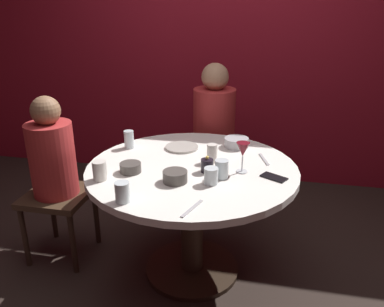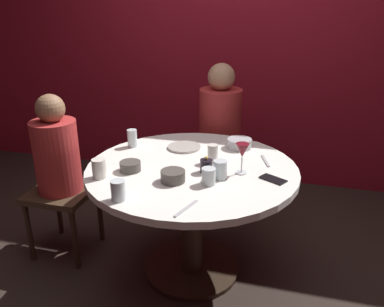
# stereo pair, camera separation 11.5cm
# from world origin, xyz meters

# --- Properties ---
(ground_plane) EXTENTS (8.00, 8.00, 0.00)m
(ground_plane) POSITION_xyz_m (0.00, 0.00, 0.00)
(ground_plane) COLOR #2D231E
(back_wall) EXTENTS (6.00, 0.10, 2.60)m
(back_wall) POSITION_xyz_m (0.00, 1.57, 1.30)
(back_wall) COLOR maroon
(back_wall) RESTS_ON ground
(dining_table) EXTENTS (1.23, 1.23, 0.74)m
(dining_table) POSITION_xyz_m (0.00, 0.00, 0.57)
(dining_table) COLOR white
(dining_table) RESTS_ON ground
(seated_diner_left) EXTENTS (0.40, 0.40, 1.11)m
(seated_diner_left) POSITION_xyz_m (-0.90, 0.00, 0.69)
(seated_diner_left) COLOR #3F2D1E
(seated_diner_left) RESTS_ON ground
(seated_diner_back) EXTENTS (0.40, 0.40, 1.21)m
(seated_diner_back) POSITION_xyz_m (0.00, 0.87, 0.75)
(seated_diner_back) COLOR #3F2D1E
(seated_diner_back) RESTS_ON ground
(candle_holder) EXTENTS (0.07, 0.07, 0.10)m
(candle_holder) POSITION_xyz_m (0.10, -0.06, 0.78)
(candle_holder) COLOR black
(candle_holder) RESTS_ON dining_table
(wine_glass) EXTENTS (0.08, 0.08, 0.18)m
(wine_glass) POSITION_xyz_m (0.29, -0.02, 0.87)
(wine_glass) COLOR silver
(wine_glass) RESTS_ON dining_table
(dinner_plate) EXTENTS (0.22, 0.22, 0.01)m
(dinner_plate) POSITION_xyz_m (-0.13, 0.28, 0.75)
(dinner_plate) COLOR #B2ADA3
(dinner_plate) RESTS_ON dining_table
(cell_phone) EXTENTS (0.16, 0.13, 0.01)m
(cell_phone) POSITION_xyz_m (0.47, -0.07, 0.74)
(cell_phone) COLOR black
(cell_phone) RESTS_ON dining_table
(bowl_serving_large) EXTENTS (0.16, 0.16, 0.06)m
(bowl_serving_large) POSITION_xyz_m (0.22, 0.38, 0.77)
(bowl_serving_large) COLOR #B7B7BC
(bowl_serving_large) RESTS_ON dining_table
(bowl_salad_center) EXTENTS (0.13, 0.13, 0.06)m
(bowl_salad_center) POSITION_xyz_m (-0.05, -0.22, 0.77)
(bowl_salad_center) COLOR #4C4742
(bowl_salad_center) RESTS_ON dining_table
(bowl_small_white) EXTENTS (0.12, 0.12, 0.05)m
(bowl_small_white) POSITION_xyz_m (-0.32, -0.15, 0.77)
(bowl_small_white) COLOR #4C4742
(bowl_small_white) RESTS_ON dining_table
(cup_near_candle) EXTENTS (0.07, 0.07, 0.10)m
(cup_near_candle) POSITION_xyz_m (-0.24, -0.49, 0.79)
(cup_near_candle) COLOR silver
(cup_near_candle) RESTS_ON dining_table
(cup_by_left_diner) EXTENTS (0.06, 0.06, 0.12)m
(cup_by_left_diner) POSITION_xyz_m (-0.47, 0.22, 0.80)
(cup_by_left_diner) COLOR silver
(cup_by_left_diner) RESTS_ON dining_table
(cup_by_right_diner) EXTENTS (0.06, 0.06, 0.11)m
(cup_by_right_diner) POSITION_xyz_m (0.10, 0.09, 0.79)
(cup_by_right_diner) COLOR silver
(cup_by_right_diner) RESTS_ON dining_table
(cup_center_front) EXTENTS (0.07, 0.07, 0.10)m
(cup_center_front) POSITION_xyz_m (0.19, -0.12, 0.79)
(cup_center_front) COLOR silver
(cup_center_front) RESTS_ON dining_table
(cup_far_edge) EXTENTS (0.07, 0.07, 0.09)m
(cup_far_edge) POSITION_xyz_m (0.14, -0.21, 0.78)
(cup_far_edge) COLOR silver
(cup_far_edge) RESTS_ON dining_table
(cup_beside_wine) EXTENTS (0.08, 0.08, 0.11)m
(cup_beside_wine) POSITION_xyz_m (-0.45, -0.28, 0.79)
(cup_beside_wine) COLOR silver
(cup_beside_wine) RESTS_ON dining_table
(fork_near_plate) EXTENTS (0.07, 0.18, 0.01)m
(fork_near_plate) POSITION_xyz_m (0.41, 0.19, 0.74)
(fork_near_plate) COLOR #B7B7BC
(fork_near_plate) RESTS_ON dining_table
(knife_near_plate) EXTENTS (0.07, 0.18, 0.01)m
(knife_near_plate) POSITION_xyz_m (0.10, -0.49, 0.74)
(knife_near_plate) COLOR #B7B7BC
(knife_near_plate) RESTS_ON dining_table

